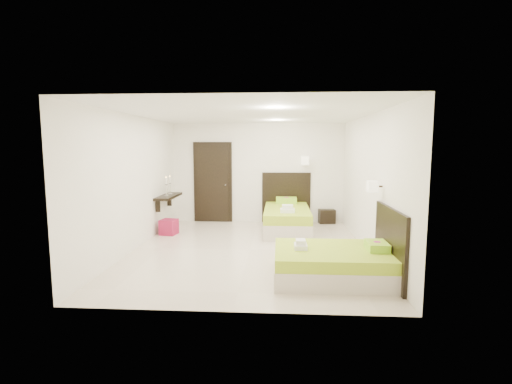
# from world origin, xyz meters

# --- Properties ---
(floor) EXTENTS (5.50, 5.50, 0.00)m
(floor) POSITION_xyz_m (0.00, 0.00, 0.00)
(floor) COLOR beige
(floor) RESTS_ON ground
(bed_single) EXTENTS (1.27, 2.12, 1.75)m
(bed_single) POSITION_xyz_m (0.75, 1.77, 0.32)
(bed_single) COLOR beige
(bed_single) RESTS_ON ground
(bed_double) EXTENTS (1.75, 1.49, 1.45)m
(bed_double) POSITION_xyz_m (1.44, -1.49, 0.26)
(bed_double) COLOR beige
(bed_double) RESTS_ON ground
(nightstand) EXTENTS (0.46, 0.42, 0.37)m
(nightstand) POSITION_xyz_m (1.81, 2.70, 0.18)
(nightstand) COLOR black
(nightstand) RESTS_ON ground
(ottoman) EXTENTS (0.40, 0.40, 0.35)m
(ottoman) POSITION_xyz_m (-1.95, 1.16, 0.17)
(ottoman) COLOR maroon
(ottoman) RESTS_ON ground
(door) EXTENTS (1.02, 0.15, 2.14)m
(door) POSITION_xyz_m (-1.20, 2.70, 1.05)
(door) COLOR black
(door) RESTS_ON ground
(console_shelf) EXTENTS (0.35, 1.20, 0.78)m
(console_shelf) POSITION_xyz_m (-2.08, 1.60, 0.82)
(console_shelf) COLOR black
(console_shelf) RESTS_ON ground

